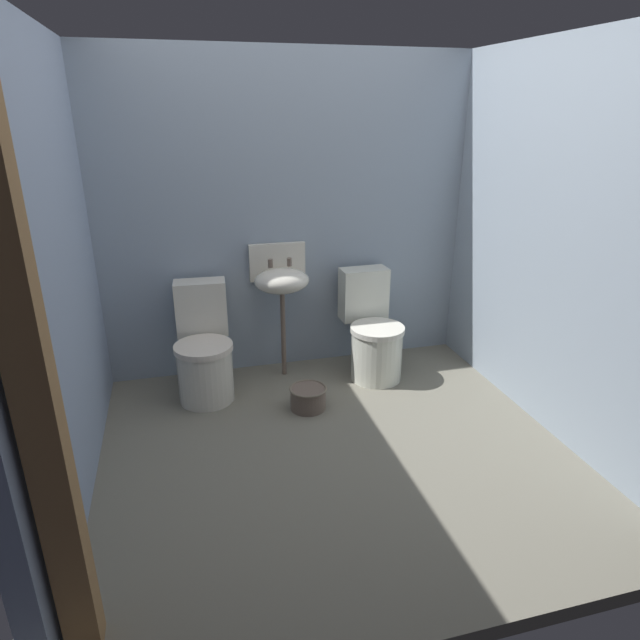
{
  "coord_description": "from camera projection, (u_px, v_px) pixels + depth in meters",
  "views": [
    {
      "loc": [
        -0.81,
        -2.74,
        1.93
      ],
      "look_at": [
        0.0,
        0.3,
        0.7
      ],
      "focal_mm": 30.77,
      "sensor_mm": 36.0,
      "label": 1
    }
  ],
  "objects": [
    {
      "name": "wall_back",
      "position": [
        287.0,
        218.0,
        4.06
      ],
      "size": [
        3.14,
        0.1,
        2.32
      ],
      "primitive_type": "cube",
      "color": "#8B9AAC",
      "rests_on": "ground"
    },
    {
      "name": "wall_right",
      "position": [
        551.0,
        241.0,
        3.37
      ],
      "size": [
        0.1,
        2.58,
        2.32
      ],
      "primitive_type": "cube",
      "color": "#8F9DAC",
      "rests_on": "ground"
    },
    {
      "name": "sink",
      "position": [
        281.0,
        279.0,
        3.99
      ],
      "size": [
        0.42,
        0.35,
        0.99
      ],
      "color": "#68584C",
      "rests_on": "ground"
    },
    {
      "name": "bucket",
      "position": [
        308.0,
        397.0,
        3.73
      ],
      "size": [
        0.26,
        0.26,
        0.16
      ],
      "color": "#68584C",
      "rests_on": "ground"
    },
    {
      "name": "wooden_door_post",
      "position": [
        30.0,
        373.0,
        1.7
      ],
      "size": [
        0.12,
        0.12,
        2.32
      ],
      "primitive_type": "cube",
      "color": "olive",
      "rests_on": "ground"
    },
    {
      "name": "toilet_right",
      "position": [
        373.0,
        335.0,
        4.14
      ],
      "size": [
        0.41,
        0.6,
        0.78
      ],
      "rotation": [
        0.0,
        0.0,
        3.17
      ],
      "color": "silver",
      "rests_on": "ground"
    },
    {
      "name": "ground_plane",
      "position": [
        332.0,
        449.0,
        3.38
      ],
      "size": [
        3.14,
        2.78,
        0.08
      ],
      "primitive_type": "cube",
      "color": "slate"
    },
    {
      "name": "toilet_left",
      "position": [
        204.0,
        352.0,
        3.84
      ],
      "size": [
        0.42,
        0.61,
        0.78
      ],
      "rotation": [
        0.0,
        0.0,
        3.08
      ],
      "color": "silver",
      "rests_on": "ground"
    },
    {
      "name": "wall_left",
      "position": [
        52.0,
        274.0,
        2.69
      ],
      "size": [
        0.1,
        2.58,
        2.32
      ],
      "primitive_type": "cube",
      "color": "#8697B1",
      "rests_on": "ground"
    }
  ]
}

